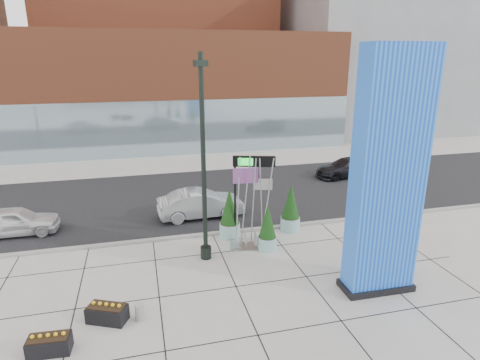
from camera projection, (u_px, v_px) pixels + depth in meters
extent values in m
plane|color=#9E9991|center=(207.00, 277.00, 16.57)|extent=(160.00, 160.00, 0.00)
cube|color=black|center=(180.00, 198.00, 25.83)|extent=(80.00, 12.00, 0.02)
cube|color=gray|center=(193.00, 236.00, 20.26)|extent=(80.00, 0.30, 0.12)
cube|color=brown|center=(169.00, 90.00, 40.19)|extent=(34.00, 10.00, 11.00)
cube|color=#8CA5B2|center=(175.00, 128.00, 36.63)|extent=(34.00, 0.60, 5.00)
cube|color=slate|center=(368.00, 55.00, 49.72)|extent=(20.00, 18.00, 18.00)
cube|color=blue|center=(388.00, 176.00, 14.44)|extent=(2.57, 1.07, 9.20)
cube|color=black|center=(375.00, 285.00, 15.75)|extent=(2.78, 1.28, 0.26)
cylinder|color=black|center=(203.00, 163.00, 16.84)|extent=(0.20, 0.20, 8.92)
cylinder|color=black|center=(206.00, 252.00, 18.07)|extent=(0.49, 0.49, 0.56)
cube|color=black|center=(201.00, 63.00, 15.66)|extent=(0.61, 0.42, 0.25)
cube|color=#A8ABAD|center=(251.00, 246.00, 19.21)|extent=(2.11, 1.35, 0.05)
cylinder|color=#A8ABAD|center=(239.00, 206.00, 18.25)|extent=(0.07, 0.07, 4.45)
cylinder|color=#A8ABAD|center=(245.00, 203.00, 18.63)|extent=(0.07, 0.07, 4.45)
cylinder|color=#A8ABAD|center=(254.00, 204.00, 18.51)|extent=(0.07, 0.07, 4.45)
cylinder|color=#A8ABAD|center=(260.00, 201.00, 18.85)|extent=(0.07, 0.07, 4.45)
cylinder|color=#A8ABAD|center=(267.00, 204.00, 18.53)|extent=(0.07, 0.07, 4.45)
torus|color=#A8ABAD|center=(238.00, 241.00, 18.85)|extent=(0.22, 0.81, 0.81)
torus|color=#A8ABAD|center=(246.00, 238.00, 19.12)|extent=(0.22, 0.81, 0.81)
torus|color=#A8ABAD|center=(256.00, 239.00, 19.07)|extent=(0.22, 0.81, 0.81)
torus|color=#A8ABAD|center=(264.00, 236.00, 19.34)|extent=(0.22, 0.81, 0.81)
cube|color=red|center=(246.00, 176.00, 18.11)|extent=(1.15, 0.19, 0.71)
cube|color=#A8ABAD|center=(262.00, 184.00, 18.51)|extent=(0.86, 0.31, 0.53)
cylinder|color=gray|center=(140.00, 312.00, 13.78)|extent=(0.31, 0.31, 0.61)
cylinder|color=black|center=(235.00, 199.00, 19.43)|extent=(0.10, 0.10, 4.22)
cube|color=black|center=(253.00, 160.00, 19.08)|extent=(1.97, 0.76, 0.50)
cube|color=#19D833|center=(246.00, 161.00, 18.89)|extent=(0.68, 0.23, 0.35)
cylinder|color=#90C2BC|center=(290.00, 224.00, 20.99)|extent=(1.01, 1.01, 0.71)
cylinder|color=black|center=(290.00, 217.00, 20.89)|extent=(0.93, 0.93, 0.06)
cone|color=black|center=(291.00, 201.00, 20.62)|extent=(0.91, 0.91, 1.82)
cylinder|color=#90C2BC|center=(267.00, 243.00, 18.90)|extent=(0.90, 0.90, 0.63)
cylinder|color=black|center=(267.00, 237.00, 18.81)|extent=(0.83, 0.83, 0.05)
cone|color=black|center=(268.00, 221.00, 18.57)|extent=(0.81, 0.81, 1.61)
cylinder|color=#90C2BC|center=(230.00, 230.00, 20.22)|extent=(1.03, 1.03, 0.72)
cylinder|color=black|center=(230.00, 223.00, 20.12)|extent=(0.95, 0.95, 0.06)
cone|color=black|center=(230.00, 206.00, 19.84)|extent=(0.93, 0.93, 1.86)
cube|color=black|center=(107.00, 314.00, 13.73)|extent=(1.48, 1.16, 0.57)
cube|color=black|center=(106.00, 306.00, 13.64)|extent=(1.35, 1.03, 0.06)
cube|color=black|center=(49.00, 345.00, 12.27)|extent=(1.29, 0.71, 0.54)
cube|color=black|center=(48.00, 337.00, 12.18)|extent=(1.20, 0.62, 0.05)
imported|color=white|center=(15.00, 221.00, 20.35)|extent=(4.22, 1.72, 1.43)
imported|color=#9C9FA3|center=(201.00, 204.00, 22.57)|extent=(4.88, 1.95, 1.58)
imported|color=black|center=(347.00, 168.00, 30.28)|extent=(5.02, 2.47, 1.41)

